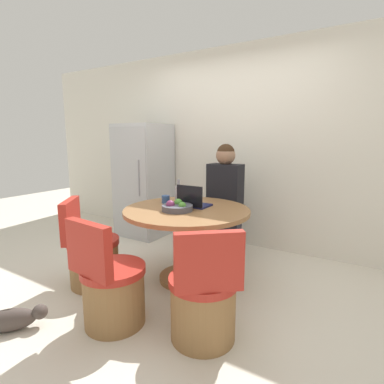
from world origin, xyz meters
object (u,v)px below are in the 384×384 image
(refrigerator, at_px, (144,180))
(chair_near_left_corner, at_px, (92,257))
(dining_table, at_px, (187,228))
(chair_near_right_corner, at_px, (204,303))
(bottle, at_px, (178,194))
(laptop, at_px, (193,202))
(cat, at_px, (13,319))
(fruit_bowl, at_px, (177,207))
(chair_near_camera, at_px, (112,290))
(person_seated, at_px, (226,194))

(refrigerator, distance_m, chair_near_left_corner, 1.72)
(dining_table, bearing_deg, chair_near_right_corner, -50.44)
(chair_near_left_corner, distance_m, bottle, 1.06)
(laptop, xyz_separation_m, cat, (-0.69, -1.48, -0.70))
(chair_near_right_corner, xyz_separation_m, cat, (-1.27, -0.66, -0.19))
(refrigerator, xyz_separation_m, fruit_bowl, (1.32, -1.07, -0.03))
(refrigerator, height_order, chair_near_camera, refrigerator)
(dining_table, height_order, person_seated, person_seated)
(chair_near_left_corner, height_order, fruit_bowl, chair_near_left_corner)
(refrigerator, distance_m, person_seated, 1.40)
(chair_near_right_corner, distance_m, cat, 1.44)
(chair_near_left_corner, relative_size, chair_near_camera, 1.00)
(chair_near_camera, height_order, bottle, bottle)
(cat, bearing_deg, refrigerator, 57.81)
(person_seated, height_order, bottle, person_seated)
(refrigerator, bearing_deg, bottle, -34.75)
(refrigerator, bearing_deg, chair_near_left_corner, -67.95)
(person_seated, height_order, fruit_bowl, person_seated)
(chair_near_camera, distance_m, fruit_bowl, 0.95)
(dining_table, bearing_deg, refrigerator, 144.83)
(chair_near_camera, relative_size, fruit_bowl, 2.90)
(chair_near_camera, xyz_separation_m, laptop, (0.11, 1.03, 0.51))
(refrigerator, xyz_separation_m, dining_table, (1.36, -0.96, -0.27))
(person_seated, bearing_deg, cat, 72.15)
(refrigerator, distance_m, cat, 2.53)
(dining_table, relative_size, cat, 3.00)
(dining_table, relative_size, chair_near_camera, 1.44)
(dining_table, relative_size, person_seated, 0.91)
(chair_near_left_corner, height_order, person_seated, person_seated)
(chair_near_right_corner, height_order, chair_near_left_corner, same)
(chair_near_right_corner, bearing_deg, cat, -12.22)
(laptop, distance_m, cat, 1.77)
(chair_near_camera, xyz_separation_m, cat, (-0.58, -0.45, -0.19))
(laptop, relative_size, cat, 0.70)
(chair_near_left_corner, height_order, bottle, bottle)
(chair_near_right_corner, relative_size, bottle, 3.33)
(chair_near_right_corner, height_order, cat, chair_near_right_corner)
(chair_near_camera, bearing_deg, laptop, -90.14)
(dining_table, xyz_separation_m, cat, (-0.67, -1.37, -0.46))
(chair_near_left_corner, bearing_deg, person_seated, -66.33)
(dining_table, distance_m, chair_near_right_corner, 0.97)
(dining_table, relative_size, bottle, 4.80)
(refrigerator, bearing_deg, chair_near_camera, -56.14)
(refrigerator, xyz_separation_m, chair_near_left_corner, (0.62, -1.52, -0.53))
(dining_table, distance_m, bottle, 0.39)
(chair_near_camera, bearing_deg, refrigerator, -50.41)
(dining_table, height_order, laptop, laptop)
(dining_table, xyz_separation_m, chair_near_right_corner, (0.59, -0.72, -0.26))
(laptop, height_order, cat, laptop)
(laptop, bearing_deg, cat, 65.03)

